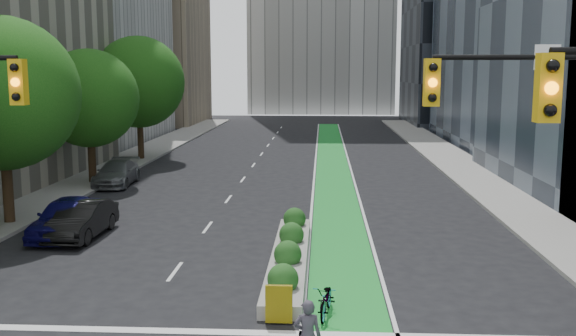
# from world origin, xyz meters

# --- Properties ---
(sidewalk_left) EXTENTS (3.60, 90.00, 0.15)m
(sidewalk_left) POSITION_xyz_m (-11.80, 25.00, 0.07)
(sidewalk_left) COLOR gray
(sidewalk_left) RESTS_ON ground
(sidewalk_right) EXTENTS (3.60, 90.00, 0.15)m
(sidewalk_right) POSITION_xyz_m (11.80, 25.00, 0.07)
(sidewalk_right) COLOR gray
(sidewalk_right) RESTS_ON ground
(bike_lane_paint) EXTENTS (2.20, 70.00, 0.01)m
(bike_lane_paint) POSITION_xyz_m (3.00, 30.00, 0.01)
(bike_lane_paint) COLOR #1A912F
(bike_lane_paint) RESTS_ON ground
(building_tan_far) EXTENTS (14.00, 16.00, 26.00)m
(building_tan_far) POSITION_xyz_m (-20.00, 66.00, 13.00)
(building_tan_far) COLOR tan
(building_tan_far) RESTS_ON ground
(building_dark_end) EXTENTS (14.00, 18.00, 28.00)m
(building_dark_end) POSITION_xyz_m (20.00, 68.00, 14.00)
(building_dark_end) COLOR black
(building_dark_end) RESTS_ON ground
(tree_mid) EXTENTS (6.40, 6.40, 8.78)m
(tree_mid) POSITION_xyz_m (-11.00, 12.00, 5.57)
(tree_mid) COLOR black
(tree_mid) RESTS_ON ground
(tree_midfar) EXTENTS (5.60, 5.60, 7.76)m
(tree_midfar) POSITION_xyz_m (-11.00, 22.00, 4.95)
(tree_midfar) COLOR black
(tree_midfar) RESTS_ON ground
(tree_far) EXTENTS (6.60, 6.60, 9.00)m
(tree_far) POSITION_xyz_m (-11.00, 32.00, 5.69)
(tree_far) COLOR black
(tree_far) RESTS_ON ground
(median_planter) EXTENTS (1.20, 10.26, 1.10)m
(median_planter) POSITION_xyz_m (1.20, 7.04, 0.37)
(median_planter) COLOR gray
(median_planter) RESTS_ON ground
(bicycle) EXTENTS (0.84, 1.79, 0.91)m
(bicycle) POSITION_xyz_m (2.43, 2.48, 0.45)
(bicycle) COLOR gray
(bicycle) RESTS_ON ground
(cyclist) EXTENTS (0.61, 0.41, 1.65)m
(cyclist) POSITION_xyz_m (2.00, -0.83, 0.82)
(cyclist) COLOR #3D3843
(cyclist) RESTS_ON ground
(parked_car_left_near) EXTENTS (1.87, 4.60, 1.57)m
(parked_car_left_near) POSITION_xyz_m (-7.80, 10.26, 0.78)
(parked_car_left_near) COLOR #100D50
(parked_car_left_near) RESTS_ON ground
(parked_car_left_mid) EXTENTS (1.62, 4.35, 1.42)m
(parked_car_left_mid) POSITION_xyz_m (-7.14, 10.13, 0.71)
(parked_car_left_mid) COLOR black
(parked_car_left_mid) RESTS_ON ground
(parked_car_left_far) EXTENTS (2.22, 4.89, 1.39)m
(parked_car_left_far) POSITION_xyz_m (-9.50, 21.73, 0.69)
(parked_car_left_far) COLOR slate
(parked_car_left_far) RESTS_ON ground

